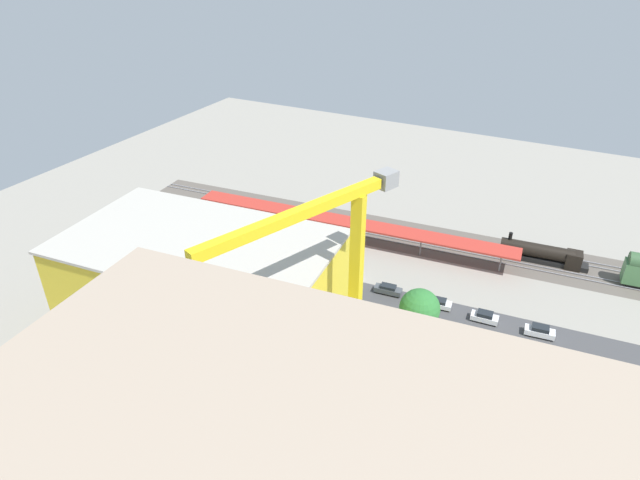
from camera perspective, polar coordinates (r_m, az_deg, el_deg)
ground_plane at (r=99.12m, az=3.18°, el=-4.27°), size 185.35×185.35×0.00m
rail_bed at (r=115.03m, az=7.25°, el=0.72°), size 116.54×22.51×0.01m
street_asphalt at (r=95.96m, az=2.14°, el=-5.53°), size 116.19×18.16×0.01m
track_rails at (r=114.94m, az=7.26°, el=0.80°), size 115.49×16.11×0.12m
platform_canopy_near at (r=109.53m, az=2.97°, el=1.90°), size 67.29×9.83×4.49m
locomotive at (r=111.87m, az=22.54°, el=-1.38°), size 16.28×3.91×5.05m
parked_car_0 at (r=92.69m, az=22.15°, el=-8.93°), size 4.71×2.31×1.86m
parked_car_1 at (r=92.85m, az=16.96°, el=-7.80°), size 4.46×2.14×1.79m
parked_car_2 at (r=94.12m, az=12.38°, el=-6.56°), size 4.53×2.38×1.63m
parked_car_3 at (r=95.91m, az=7.19°, el=-5.23°), size 4.91×2.14×1.71m
parked_car_4 at (r=97.91m, az=3.16°, el=-4.24°), size 4.26×2.25×1.59m
parked_car_5 at (r=100.83m, az=-0.93°, el=-3.07°), size 4.62×2.22×1.64m
construction_building at (r=79.74m, az=-12.09°, el=-6.17°), size 37.86×24.12×19.00m
construction_roof_slab at (r=74.57m, az=-12.87°, el=-0.12°), size 38.51×24.76×0.40m
tower_crane at (r=65.55m, az=2.30°, el=-4.31°), size 11.34×26.40×31.03m
box_truck_0 at (r=92.87m, az=-4.25°, el=-5.68°), size 9.49×3.64×3.40m
box_truck_1 at (r=102.67m, az=-11.86°, el=-2.53°), size 9.58×2.53×3.25m
box_truck_2 at (r=100.97m, az=-10.44°, el=-2.96°), size 10.22×3.29×3.37m
street_tree_0 at (r=90.74m, az=-1.68°, el=-4.08°), size 6.26×6.26×8.03m
street_tree_1 at (r=90.88m, az=-2.66°, el=-3.92°), size 4.17×4.17×7.19m
street_tree_2 at (r=99.76m, az=-11.85°, el=-1.05°), size 6.29×6.29×8.51m
street_tree_3 at (r=84.18m, az=10.45°, el=-7.13°), size 6.24×6.24×8.70m
street_tree_4 at (r=110.39m, az=-18.15°, el=1.53°), size 5.72×5.72×8.76m
traffic_light at (r=93.07m, az=-4.08°, el=-3.25°), size 0.50×0.36×7.38m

